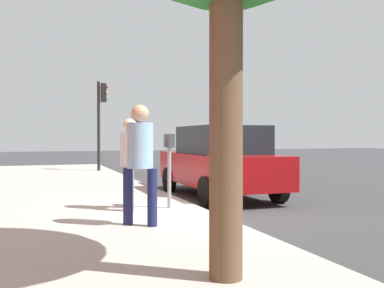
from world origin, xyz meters
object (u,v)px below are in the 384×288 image
(pedestrian_at_meter, at_px, (130,157))
(parked_sedan_near, at_px, (220,161))
(traffic_signal, at_px, (101,111))
(parking_meter, at_px, (169,155))
(pedestrian_bystander, at_px, (140,154))

(pedestrian_at_meter, bearing_deg, parked_sedan_near, 48.69)
(parked_sedan_near, height_order, traffic_signal, traffic_signal)
(parking_meter, distance_m, traffic_signal, 9.98)
(pedestrian_bystander, xyz_separation_m, traffic_signal, (11.30, -1.05, 1.33))
(traffic_signal, bearing_deg, pedestrian_at_meter, 174.85)
(pedestrian_bystander, relative_size, parked_sedan_near, 0.42)
(pedestrian_at_meter, bearing_deg, pedestrian_bystander, -83.88)
(pedestrian_bystander, bearing_deg, pedestrian_at_meter, 30.48)
(pedestrian_bystander, xyz_separation_m, parked_sedan_near, (3.50, -2.86, -0.35))
(parking_meter, distance_m, parked_sedan_near, 2.87)
(pedestrian_at_meter, bearing_deg, parking_meter, 4.80)
(parking_meter, height_order, pedestrian_at_meter, pedestrian_at_meter)
(parking_meter, relative_size, parked_sedan_near, 0.32)
(pedestrian_at_meter, xyz_separation_m, pedestrian_bystander, (-1.52, 0.16, 0.11))
(pedestrian_at_meter, xyz_separation_m, traffic_signal, (9.78, -0.88, 1.44))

